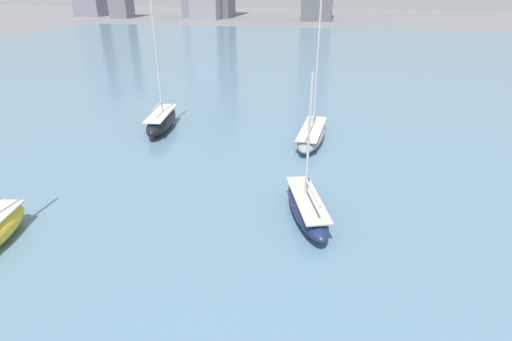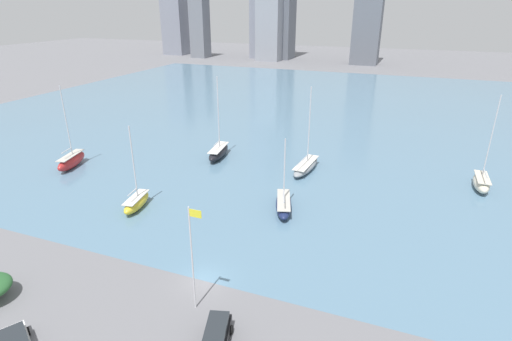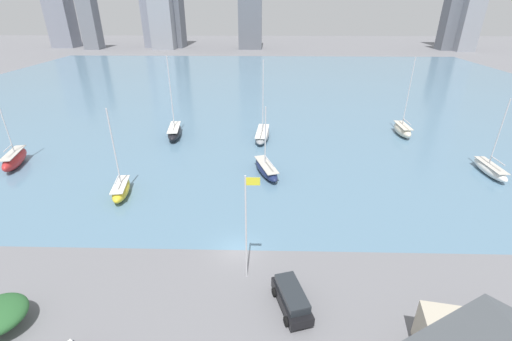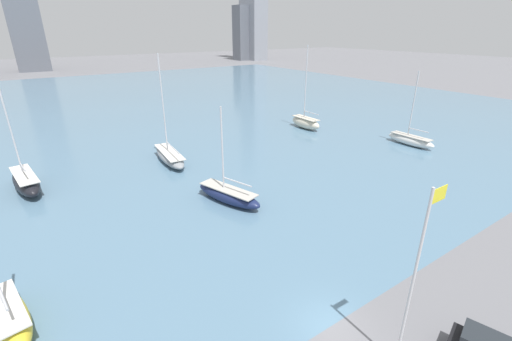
% 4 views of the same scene
% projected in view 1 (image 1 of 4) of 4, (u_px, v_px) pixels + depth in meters
% --- Properties ---
extents(harbor_water, '(180.00, 140.00, 0.00)m').
position_uv_depth(harbor_water, '(314.00, 68.00, 74.79)').
color(harbor_water, slate).
rests_on(harbor_water, ground_plane).
extents(sailboat_navy, '(4.47, 8.31, 9.83)m').
position_uv_depth(sailboat_navy, '(307.00, 207.00, 27.27)').
color(sailboat_navy, '#19234C').
rests_on(sailboat_navy, harbor_water).
extents(sailboat_gray, '(3.20, 9.84, 13.82)m').
position_uv_depth(sailboat_gray, '(312.00, 134.00, 40.28)').
color(sailboat_gray, gray).
rests_on(sailboat_gray, harbor_water).
extents(sailboat_black, '(3.32, 8.62, 14.41)m').
position_uv_depth(sailboat_black, '(161.00, 120.00, 43.33)').
color(sailboat_black, black).
rests_on(sailboat_black, harbor_water).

